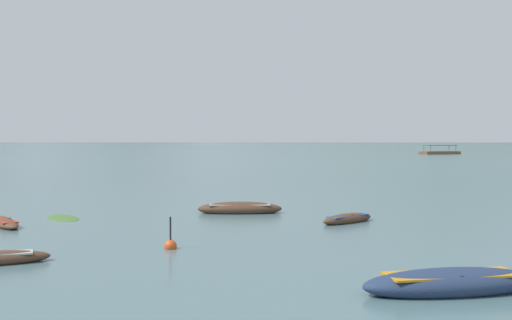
% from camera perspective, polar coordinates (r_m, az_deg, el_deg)
% --- Properties ---
extents(ground_plane, '(6000.00, 6000.00, 0.00)m').
position_cam_1_polar(ground_plane, '(1506.36, -5.00, 1.75)').
color(ground_plane, slate).
extents(mountain_1, '(684.02, 684.02, 190.36)m').
position_cam_1_polar(mountain_1, '(1931.07, -13.27, 4.56)').
color(mountain_1, '#4C5B56').
rests_on(mountain_1, ground).
extents(mountain_2, '(1412.12, 1412.12, 340.33)m').
position_cam_1_polar(mountain_2, '(1814.95, 16.45, 7.09)').
color(mountain_2, '#4C5B56').
rests_on(mountain_2, ground).
extents(rowboat_0, '(2.57, 3.49, 0.42)m').
position_cam_1_polar(rowboat_0, '(27.28, -23.09, -5.54)').
color(rowboat_0, brown).
rests_on(rowboat_0, ground).
extents(rowboat_1, '(4.56, 1.76, 0.71)m').
position_cam_1_polar(rowboat_1, '(15.05, 18.30, -11.14)').
color(rowboat_1, navy).
rests_on(rowboat_1, ground).
extents(rowboat_3, '(4.24, 1.56, 0.70)m').
position_cam_1_polar(rowboat_3, '(29.45, -1.56, -4.69)').
color(rowboat_3, '#4C3323').
rests_on(rowboat_3, ground).
extents(rowboat_7, '(2.96, 2.49, 0.49)m').
position_cam_1_polar(rowboat_7, '(26.41, 8.79, -5.61)').
color(rowboat_7, '#4C3323').
rests_on(rowboat_7, ground).
extents(ferry_0, '(11.36, 6.58, 2.54)m').
position_cam_1_polar(ferry_0, '(161.40, 17.23, 0.69)').
color(ferry_0, brown).
rests_on(ferry_0, ground).
extents(mooring_buoy, '(0.42, 0.42, 1.19)m').
position_cam_1_polar(mooring_buoy, '(20.08, -8.21, -8.12)').
color(mooring_buoy, '#DB4C1E').
rests_on(mooring_buoy, ground).
extents(weed_patch_0, '(2.48, 3.15, 0.14)m').
position_cam_1_polar(weed_patch_0, '(28.92, -18.06, -5.33)').
color(weed_patch_0, '#477033').
rests_on(weed_patch_0, ground).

